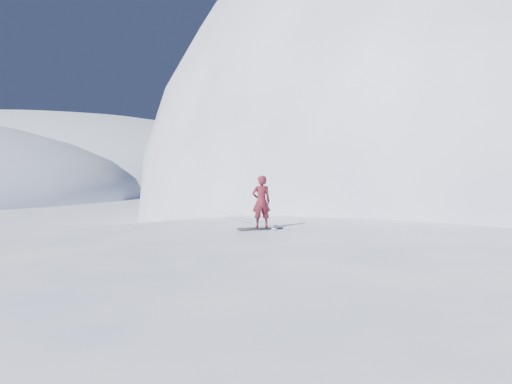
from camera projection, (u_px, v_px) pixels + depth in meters
ground at (359, 329)px, 12.22m from camera, size 400.00×400.00×0.00m
near_ridge at (352, 296)px, 15.34m from camera, size 36.00×28.00×4.80m
summit_peak at (477, 215)px, 41.49m from camera, size 60.00×56.00×56.00m
peak_shoulder at (382, 227)px, 33.58m from camera, size 28.00×24.00×18.00m
far_ridge_c at (36, 185)px, 113.86m from camera, size 140.00×90.00×36.00m
wind_bumps at (315, 306)px, 14.22m from camera, size 16.00×14.40×1.00m
snowboard at (261, 228)px, 14.43m from camera, size 1.56×0.38×0.03m
snowboarder at (261, 202)px, 14.39m from camera, size 0.62×0.43×1.65m
board_tracks at (249, 219)px, 16.91m from camera, size 1.66×5.91×0.04m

